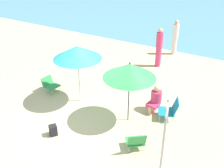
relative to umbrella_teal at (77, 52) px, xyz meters
The scene contains 12 objects.
ground_plane 2.04m from the umbrella_teal, 39.47° to the right, with size 40.00×40.00×0.00m, color #D3BC8C.
sea_water 14.40m from the umbrella_teal, 87.39° to the left, with size 40.00×16.00×0.01m, color #5693A3.
umbrella_teal is the anchor object (origin of this frame).
umbrella_green 2.02m from the umbrella_teal, ahead, with size 1.60×1.60×2.03m.
beach_chair_a 3.49m from the umbrella_teal, 25.19° to the right, with size 0.71×0.71×0.64m.
beach_chair_b 3.53m from the umbrella_teal, 10.40° to the left, with size 0.77×0.74×0.69m.
beach_chair_c 2.09m from the umbrella_teal, behind, with size 0.61×0.54×0.56m.
person_a 6.15m from the umbrella_teal, 76.16° to the left, with size 0.28×0.28×1.71m.
person_b 2.99m from the umbrella_teal, 16.53° to the left, with size 0.41×0.58×0.92m.
person_c 4.45m from the umbrella_teal, 72.57° to the left, with size 0.29×0.29×1.76m.
warning_sign 4.30m from the umbrella_teal, 27.94° to the right, with size 0.14×0.47×2.31m.
beach_bag 2.62m from the umbrella_teal, 77.52° to the right, with size 0.22×0.21×0.33m, color black.
Camera 1 is at (4.48, -6.08, 5.23)m, focal length 43.70 mm.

